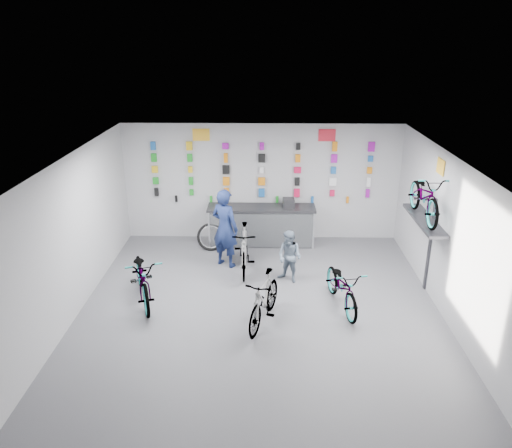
{
  "coord_description": "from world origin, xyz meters",
  "views": [
    {
      "loc": [
        0.1,
        -8.25,
        5.06
      ],
      "look_at": [
        -0.09,
        1.4,
        1.36
      ],
      "focal_mm": 35.0,
      "sensor_mm": 36.0,
      "label": 1
    }
  ],
  "objects_px": {
    "bike_right": "(342,286)",
    "bike_service": "(244,249)",
    "clerk": "(225,228)",
    "counter": "(261,226)",
    "bike_center": "(264,299)",
    "bike_left": "(143,277)",
    "customer": "(289,257)"
  },
  "relations": [
    {
      "from": "customer",
      "to": "bike_center",
      "type": "bearing_deg",
      "value": -73.6
    },
    {
      "from": "bike_center",
      "to": "bike_service",
      "type": "bearing_deg",
      "value": 119.66
    },
    {
      "from": "counter",
      "to": "bike_left",
      "type": "bearing_deg",
      "value": -128.49
    },
    {
      "from": "counter",
      "to": "bike_service",
      "type": "bearing_deg",
      "value": -103.34
    },
    {
      "from": "bike_right",
      "to": "clerk",
      "type": "relative_size",
      "value": 0.93
    },
    {
      "from": "bike_left",
      "to": "bike_service",
      "type": "xyz_separation_m",
      "value": [
        1.97,
        1.39,
        0.01
      ]
    },
    {
      "from": "bike_left",
      "to": "clerk",
      "type": "distance_m",
      "value": 2.3
    },
    {
      "from": "counter",
      "to": "bike_center",
      "type": "relative_size",
      "value": 1.65
    },
    {
      "from": "bike_left",
      "to": "customer",
      "type": "xyz_separation_m",
      "value": [
        2.96,
        0.89,
        0.06
      ]
    },
    {
      "from": "counter",
      "to": "bike_right",
      "type": "relative_size",
      "value": 1.58
    },
    {
      "from": "counter",
      "to": "clerk",
      "type": "distance_m",
      "value": 1.57
    },
    {
      "from": "counter",
      "to": "bike_center",
      "type": "xyz_separation_m",
      "value": [
        0.09,
        -3.75,
        0.0
      ]
    },
    {
      "from": "bike_left",
      "to": "bike_right",
      "type": "distance_m",
      "value": 3.95
    },
    {
      "from": "bike_left",
      "to": "clerk",
      "type": "xyz_separation_m",
      "value": [
        1.52,
        1.67,
        0.4
      ]
    },
    {
      "from": "bike_right",
      "to": "bike_service",
      "type": "relative_size",
      "value": 0.98
    },
    {
      "from": "bike_center",
      "to": "bike_service",
      "type": "relative_size",
      "value": 0.94
    },
    {
      "from": "bike_right",
      "to": "bike_left",
      "type": "bearing_deg",
      "value": 166.31
    },
    {
      "from": "counter",
      "to": "bike_center",
      "type": "distance_m",
      "value": 3.75
    },
    {
      "from": "bike_left",
      "to": "counter",
      "type": "bearing_deg",
      "value": 32.18
    },
    {
      "from": "bike_left",
      "to": "bike_right",
      "type": "height_order",
      "value": "bike_left"
    },
    {
      "from": "bike_left",
      "to": "bike_center",
      "type": "height_order",
      "value": "bike_left"
    },
    {
      "from": "bike_left",
      "to": "bike_service",
      "type": "height_order",
      "value": "bike_service"
    },
    {
      "from": "bike_right",
      "to": "bike_service",
      "type": "xyz_separation_m",
      "value": [
        -1.98,
        1.58,
        0.07
      ]
    },
    {
      "from": "clerk",
      "to": "customer",
      "type": "xyz_separation_m",
      "value": [
        1.44,
        -0.78,
        -0.34
      ]
    },
    {
      "from": "bike_left",
      "to": "customer",
      "type": "height_order",
      "value": "customer"
    },
    {
      "from": "bike_left",
      "to": "bike_center",
      "type": "relative_size",
      "value": 1.2
    },
    {
      "from": "bike_center",
      "to": "customer",
      "type": "distance_m",
      "value": 1.78
    },
    {
      "from": "bike_service",
      "to": "customer",
      "type": "bearing_deg",
      "value": -27.91
    },
    {
      "from": "bike_center",
      "to": "clerk",
      "type": "relative_size",
      "value": 0.89
    },
    {
      "from": "bike_right",
      "to": "customer",
      "type": "relative_size",
      "value": 1.48
    },
    {
      "from": "counter",
      "to": "bike_right",
      "type": "height_order",
      "value": "counter"
    },
    {
      "from": "bike_right",
      "to": "clerk",
      "type": "distance_m",
      "value": 3.09
    }
  ]
}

